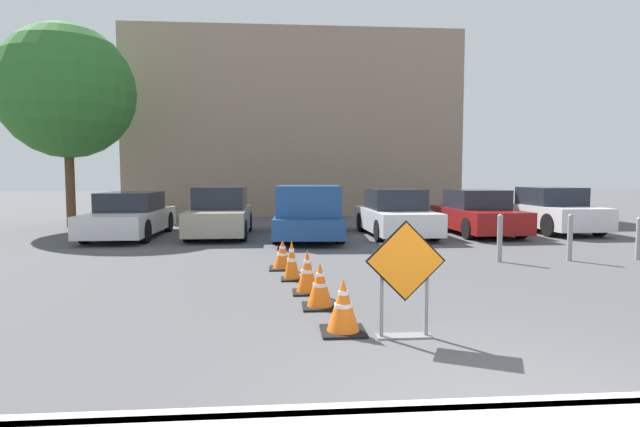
% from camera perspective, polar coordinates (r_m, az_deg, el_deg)
% --- Properties ---
extents(ground_plane, '(96.00, 96.00, 0.00)m').
position_cam_1_polar(ground_plane, '(13.85, 3.19, -3.46)').
color(ground_plane, '#4C4C4F').
extents(curb_lip, '(26.44, 0.20, 0.14)m').
position_cam_1_polar(curb_lip, '(4.43, 22.02, -20.15)').
color(curb_lip, beige).
rests_on(curb_lip, ground_plane).
extents(road_closed_sign, '(0.94, 0.20, 1.38)m').
position_cam_1_polar(road_closed_sign, '(5.86, 9.70, -6.76)').
color(road_closed_sign, black).
rests_on(road_closed_sign, ground_plane).
extents(traffic_cone_nearest, '(0.53, 0.53, 0.66)m').
position_cam_1_polar(traffic_cone_nearest, '(6.08, 2.66, -10.56)').
color(traffic_cone_nearest, black).
rests_on(traffic_cone_nearest, ground_plane).
extents(traffic_cone_second, '(0.50, 0.50, 0.65)m').
position_cam_1_polar(traffic_cone_second, '(7.19, -0.01, -8.25)').
color(traffic_cone_second, black).
rests_on(traffic_cone_second, ground_plane).
extents(traffic_cone_third, '(0.47, 0.47, 0.70)m').
position_cam_1_polar(traffic_cone_third, '(8.04, -1.47, -6.70)').
color(traffic_cone_third, black).
rests_on(traffic_cone_third, ground_plane).
extents(traffic_cone_fourth, '(0.39, 0.39, 0.73)m').
position_cam_1_polar(traffic_cone_fourth, '(9.05, -3.26, -5.36)').
color(traffic_cone_fourth, black).
rests_on(traffic_cone_fourth, ground_plane).
extents(traffic_cone_fifth, '(0.53, 0.53, 0.59)m').
position_cam_1_polar(traffic_cone_fifth, '(10.10, -4.31, -4.75)').
color(traffic_cone_fifth, black).
rests_on(traffic_cone_fifth, ground_plane).
extents(parked_car_nearest, '(1.85, 4.62, 1.37)m').
position_cam_1_polar(parked_car_nearest, '(16.34, -20.85, -0.29)').
color(parked_car_nearest, silver).
rests_on(parked_car_nearest, ground_plane).
extents(parked_car_second, '(1.80, 4.13, 1.53)m').
position_cam_1_polar(parked_car_second, '(15.81, -11.31, -0.04)').
color(parked_car_second, '#A39984').
rests_on(parked_car_second, ground_plane).
extents(pickup_truck, '(2.19, 5.47, 1.60)m').
position_cam_1_polar(pickup_truck, '(15.00, -1.33, -0.09)').
color(pickup_truck, navy).
rests_on(pickup_truck, ground_plane).
extents(parked_car_third, '(1.95, 4.29, 1.46)m').
position_cam_1_polar(parked_car_third, '(15.78, 8.58, -0.11)').
color(parked_car_third, white).
rests_on(parked_car_third, ground_plane).
extents(parked_car_fourth, '(1.90, 4.15, 1.43)m').
position_cam_1_polar(parked_car_fourth, '(16.82, 17.48, -0.02)').
color(parked_car_fourth, maroon).
rests_on(parked_car_fourth, ground_plane).
extents(parked_car_fifth, '(1.92, 4.07, 1.49)m').
position_cam_1_polar(parked_car_fifth, '(18.35, 24.94, 0.24)').
color(parked_car_fifth, silver).
rests_on(parked_car_fifth, ground_plane).
extents(bollard_nearest, '(0.12, 0.12, 1.05)m').
position_cam_1_polar(bollard_nearest, '(11.56, 19.86, -2.51)').
color(bollard_nearest, gray).
rests_on(bollard_nearest, ground_plane).
extents(bollard_second, '(0.12, 0.12, 1.04)m').
position_cam_1_polar(bollard_second, '(12.31, 26.67, -2.33)').
color(bollard_second, gray).
rests_on(bollard_second, ground_plane).
extents(bollard_third, '(0.12, 0.12, 0.96)m').
position_cam_1_polar(bollard_third, '(13.21, 32.61, -2.30)').
color(bollard_third, gray).
rests_on(bollard_third, ground_plane).
extents(building_facade_backdrop, '(15.48, 5.00, 8.55)m').
position_cam_1_polar(building_facade_backdrop, '(25.28, -2.99, 9.80)').
color(building_facade_backdrop, gray).
rests_on(building_facade_backdrop, ground_plane).
extents(street_tree_behind_lot, '(4.76, 4.76, 7.27)m').
position_cam_1_polar(street_tree_behind_lot, '(20.49, -26.97, 12.31)').
color(street_tree_behind_lot, '#513823').
rests_on(street_tree_behind_lot, ground_plane).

